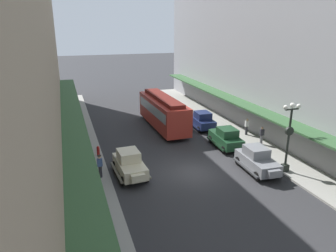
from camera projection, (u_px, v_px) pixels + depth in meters
The scene contains 16 objects.
ground_plane at pixel (193, 172), 23.45m from camera, with size 200.00×200.00×0.00m, color #2D2D30.
sidewalk_left at pixel (90, 187), 21.18m from camera, with size 3.00×60.00×0.15m, color #99968E.
sidewalk_right at pixel (279, 159), 25.68m from camera, with size 3.00×60.00×0.15m, color #99968E.
building_row_left at pixel (24, 20), 17.12m from camera, with size 4.30×60.00×21.39m.
building_row_right at pixel (322, 44), 23.74m from camera, with size 4.30×60.00×18.21m.
parked_car_0 at pixel (202, 120), 33.19m from camera, with size 2.26×4.30×1.84m.
parked_car_1 at pixel (130, 163), 22.74m from camera, with size 2.31×4.32×1.84m.
parked_car_2 at pixel (226, 137), 28.00m from camera, with size 2.29×4.31×1.84m.
parked_car_3 at pixel (257, 159), 23.42m from camera, with size 2.28×4.31×1.84m.
streetcar at pixel (163, 111), 32.95m from camera, with size 2.71×9.65×3.46m.
lamp_post_with_clock at pixel (289, 134), 22.54m from camera, with size 1.42×0.44×5.16m.
fire_hydrant at pixel (98, 151), 26.01m from camera, with size 0.24×0.24×0.82m.
pedestrian_0 at pixel (262, 135), 28.35m from camera, with size 0.36×0.24×1.64m.
pedestrian_1 at pixel (100, 166), 22.16m from camera, with size 0.36×0.28×1.67m.
pedestrian_2 at pixel (82, 153), 24.46m from camera, with size 0.36×0.28×1.67m.
pedestrian_3 at pixel (247, 126), 30.84m from camera, with size 0.36×0.24×1.64m.
Camera 1 is at (-8.50, -19.60, 10.44)m, focal length 33.82 mm.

